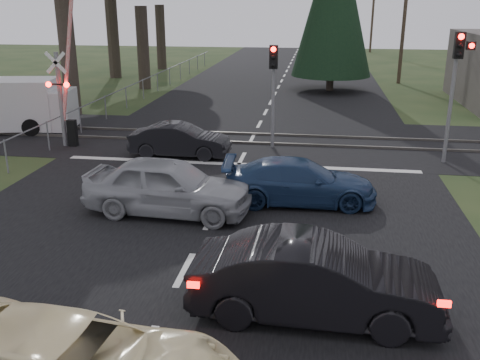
% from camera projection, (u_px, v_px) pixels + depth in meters
% --- Properties ---
extents(ground, '(120.00, 120.00, 0.00)m').
position_uv_depth(ground, '(185.00, 270.00, 11.92)').
color(ground, '#223618').
rests_on(ground, ground).
extents(road, '(14.00, 100.00, 0.01)m').
position_uv_depth(road, '(245.00, 151.00, 21.30)').
color(road, black).
rests_on(road, ground).
extents(rail_corridor, '(120.00, 8.00, 0.01)m').
position_uv_depth(rail_corridor, '(252.00, 139.00, 23.17)').
color(rail_corridor, black).
rests_on(rail_corridor, ground).
extents(stop_line, '(13.00, 0.35, 0.00)m').
position_uv_depth(stop_line, '(239.00, 164.00, 19.61)').
color(stop_line, silver).
rests_on(stop_line, ground).
extents(rail_near, '(120.00, 0.12, 0.10)m').
position_uv_depth(rail_near, '(249.00, 143.00, 22.41)').
color(rail_near, '#59544C').
rests_on(rail_near, ground).
extents(rail_far, '(120.00, 0.12, 0.10)m').
position_uv_depth(rail_far, '(254.00, 134.00, 23.91)').
color(rail_far, '#59544C').
rests_on(rail_far, ground).
extents(crossing_signal, '(1.62, 0.38, 6.96)m').
position_uv_depth(crossing_signal, '(66.00, 97.00, 21.45)').
color(crossing_signal, slate).
rests_on(crossing_signal, ground).
extents(traffic_signal_right, '(0.68, 0.48, 4.70)m').
position_uv_depth(traffic_signal_right, '(457.00, 73.00, 18.71)').
color(traffic_signal_right, slate).
rests_on(traffic_signal_right, ground).
extents(traffic_signal_center, '(0.32, 0.48, 4.10)m').
position_uv_depth(traffic_signal_center, '(273.00, 79.00, 20.90)').
color(traffic_signal_center, slate).
rests_on(traffic_signal_center, ground).
extents(utility_pole_mid, '(1.80, 0.26, 9.00)m').
position_uv_depth(utility_pole_mid, '(405.00, 16.00, 37.38)').
color(utility_pole_mid, '#4C3D2D').
rests_on(utility_pole_mid, ground).
extents(utility_pole_far, '(1.80, 0.26, 9.00)m').
position_uv_depth(utility_pole_far, '(373.00, 10.00, 60.83)').
color(utility_pole_far, '#4C3D2D').
rests_on(utility_pole_far, ground).
extents(fence_left, '(0.10, 36.00, 1.20)m').
position_uv_depth(fence_left, '(151.00, 95.00, 34.10)').
color(fence_left, slate).
rests_on(fence_left, ground).
extents(dark_hatchback, '(4.69, 1.72, 1.53)m').
position_uv_depth(dark_hatchback, '(315.00, 280.00, 9.95)').
color(dark_hatchback, black).
rests_on(dark_hatchback, ground).
extents(silver_car, '(4.80, 2.19, 1.60)m').
position_uv_depth(silver_car, '(168.00, 186.00, 14.89)').
color(silver_car, '#94969B').
rests_on(silver_car, ground).
extents(blue_sedan, '(4.59, 2.09, 1.30)m').
position_uv_depth(blue_sedan, '(300.00, 182.00, 15.72)').
color(blue_sedan, navy).
rests_on(blue_sedan, ground).
extents(dark_car_far, '(3.83, 1.38, 1.26)m').
position_uv_depth(dark_car_far, '(180.00, 140.00, 20.46)').
color(dark_car_far, black).
rests_on(dark_car_far, ground).
extents(white_van, '(6.34, 3.27, 2.36)m').
position_uv_depth(white_van, '(8.00, 105.00, 24.34)').
color(white_van, silver).
rests_on(white_van, ground).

